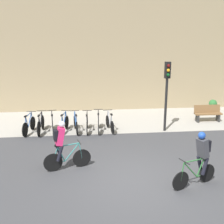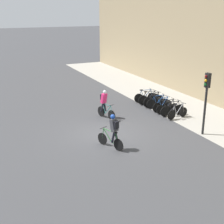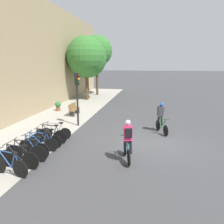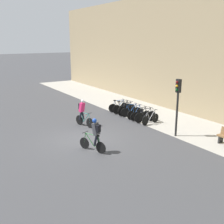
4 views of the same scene
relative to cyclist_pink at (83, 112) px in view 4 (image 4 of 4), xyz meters
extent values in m
plane|color=#3D3D3F|center=(2.35, -1.00, -0.95)|extent=(200.00, 200.00, 0.00)
cube|color=#A39E93|center=(2.35, 5.75, -0.94)|extent=(44.00, 4.50, 0.01)
cube|color=#9E8966|center=(2.35, 8.30, 3.57)|extent=(44.00, 0.60, 9.03)
cylinder|color=black|center=(0.65, 0.18, -0.62)|extent=(0.64, 0.21, 0.65)
cylinder|color=black|center=(-0.33, -0.09, -0.62)|extent=(0.64, 0.21, 0.65)
cylinder|color=teal|center=(0.32, 0.09, -0.34)|extent=(0.55, 0.19, 0.62)
cylinder|color=teal|center=(-0.04, -0.01, -0.35)|extent=(0.26, 0.11, 0.58)
cylinder|color=teal|center=(0.21, 0.06, -0.06)|extent=(0.73, 0.24, 0.07)
cylinder|color=teal|center=(-0.13, -0.04, -0.63)|extent=(0.40, 0.14, 0.05)
cylinder|color=teal|center=(-0.24, -0.07, -0.35)|extent=(0.21, 0.09, 0.56)
cylinder|color=teal|center=(0.61, 0.17, -0.33)|extent=(0.12, 0.07, 0.58)
cylinder|color=black|center=(0.57, 0.16, 0.00)|extent=(0.15, 0.45, 0.03)
cube|color=black|center=(-0.15, -0.04, -0.03)|extent=(0.21, 0.13, 0.06)
cube|color=#E52866|center=(-0.05, -0.02, 0.30)|extent=(0.39, 0.39, 0.63)
sphere|color=silver|center=(0.02, 0.01, 0.71)|extent=(0.27, 0.27, 0.22)
cylinder|color=black|center=(-0.07, -0.13, -0.28)|extent=(0.29, 0.18, 0.56)
cylinder|color=black|center=(-0.13, 0.08, -0.28)|extent=(0.26, 0.17, 0.56)
cube|color=black|center=(-0.19, -0.05, 0.35)|extent=(0.20, 0.29, 0.36)
cylinder|color=black|center=(3.59, -1.70, -0.64)|extent=(0.57, 0.26, 0.60)
cylinder|color=black|center=(4.59, -1.30, -0.64)|extent=(0.57, 0.26, 0.60)
cylinder|color=#2D6B33|center=(3.93, -1.57, -0.36)|extent=(0.56, 0.26, 0.62)
cylinder|color=#2D6B33|center=(4.30, -1.42, -0.38)|extent=(0.27, 0.14, 0.58)
cylinder|color=#2D6B33|center=(4.04, -1.52, -0.08)|extent=(0.76, 0.33, 0.07)
cylinder|color=#2D6B33|center=(4.39, -1.38, -0.65)|extent=(0.41, 0.19, 0.05)
cylinder|color=#2D6B33|center=(4.50, -1.34, -0.37)|extent=(0.22, 0.11, 0.56)
cylinder|color=#2D6B33|center=(3.63, -1.68, -0.35)|extent=(0.13, 0.08, 0.59)
cylinder|color=black|center=(3.67, -1.67, -0.02)|extent=(0.20, 0.44, 0.03)
cube|color=black|center=(4.41, -1.37, -0.05)|extent=(0.22, 0.15, 0.06)
cube|color=#3D3D42|center=(4.32, -1.41, 0.28)|extent=(0.42, 0.42, 0.63)
sphere|color=#1E47AD|center=(4.24, -1.44, 0.69)|extent=(0.29, 0.29, 0.22)
cylinder|color=black|center=(4.32, -1.29, -0.30)|extent=(0.30, 0.20, 0.56)
cylinder|color=black|center=(4.40, -1.49, -0.30)|extent=(0.26, 0.19, 0.56)
cube|color=black|center=(4.45, -1.36, 0.33)|extent=(0.23, 0.29, 0.36)
cylinder|color=black|center=(-1.78, 4.52, -0.61)|extent=(0.15, 0.66, 0.66)
cylinder|color=black|center=(-1.96, 3.53, -0.61)|extent=(0.15, 0.66, 0.66)
cylinder|color=#1E478C|center=(-1.85, 4.18, -0.33)|extent=(0.14, 0.55, 0.62)
cylinder|color=#1E478C|center=(-1.91, 3.82, -0.35)|extent=(0.09, 0.26, 0.58)
cylinder|color=#1E478C|center=(-1.87, 4.07, -0.05)|extent=(0.17, 0.74, 0.07)
cylinder|color=#1E478C|center=(-1.93, 3.73, -0.62)|extent=(0.10, 0.40, 0.05)
cylinder|color=#1E478C|center=(-1.95, 3.62, -0.34)|extent=(0.07, 0.21, 0.56)
cylinder|color=#1E478C|center=(-1.79, 4.48, -0.32)|extent=(0.06, 0.12, 0.58)
cylinder|color=black|center=(-1.80, 4.44, 0.01)|extent=(0.46, 0.11, 0.03)
cube|color=black|center=(-1.93, 3.71, -0.02)|extent=(0.11, 0.21, 0.06)
cylinder|color=black|center=(-1.30, 4.54, -0.59)|extent=(0.06, 0.70, 0.70)
cylinder|color=black|center=(-1.34, 3.51, -0.59)|extent=(0.06, 0.70, 0.70)
cylinder|color=black|center=(-1.32, 4.19, -0.31)|extent=(0.06, 0.57, 0.62)
cylinder|color=black|center=(-1.33, 3.81, -0.33)|extent=(0.05, 0.27, 0.58)
cylinder|color=black|center=(-1.32, 4.08, -0.03)|extent=(0.07, 0.77, 0.07)
cylinder|color=black|center=(-1.33, 3.71, -0.60)|extent=(0.05, 0.42, 0.05)
cylinder|color=black|center=(-1.34, 3.60, -0.32)|extent=(0.04, 0.22, 0.56)
cylinder|color=black|center=(-1.30, 4.50, -0.30)|extent=(0.04, 0.12, 0.59)
cylinder|color=black|center=(-1.31, 4.46, 0.03)|extent=(0.46, 0.05, 0.03)
cube|color=black|center=(-1.33, 3.69, 0.00)|extent=(0.09, 0.20, 0.06)
cylinder|color=black|center=(-0.84, 4.53, -0.59)|extent=(0.13, 0.72, 0.72)
cylinder|color=black|center=(-0.70, 3.52, -0.59)|extent=(0.13, 0.72, 0.72)
cylinder|color=black|center=(-0.79, 4.19, -0.30)|extent=(0.11, 0.56, 0.62)
cylinder|color=black|center=(-0.74, 3.81, -0.32)|extent=(0.07, 0.27, 0.58)
cylinder|color=black|center=(-0.78, 4.07, -0.02)|extent=(0.14, 0.76, 0.07)
cylinder|color=black|center=(-0.73, 3.72, -0.59)|extent=(0.08, 0.41, 0.05)
cylinder|color=black|center=(-0.72, 3.61, -0.31)|extent=(0.06, 0.22, 0.56)
cylinder|color=black|center=(-0.83, 4.49, -0.30)|extent=(0.05, 0.12, 0.59)
cylinder|color=black|center=(-0.82, 4.45, 0.03)|extent=(0.46, 0.09, 0.03)
cube|color=black|center=(-0.73, 3.70, 0.00)|extent=(0.10, 0.21, 0.06)
cylinder|color=black|center=(-0.12, 4.49, -0.61)|extent=(0.17, 0.66, 0.66)
cylinder|color=black|center=(-0.31, 3.56, -0.61)|extent=(0.17, 0.66, 0.66)
cylinder|color=#1E478C|center=(-0.19, 4.17, -0.33)|extent=(0.14, 0.52, 0.62)
cylinder|color=#1E478C|center=(-0.26, 3.83, -0.35)|extent=(0.09, 0.25, 0.58)
cylinder|color=#1E478C|center=(-0.21, 4.07, -0.05)|extent=(0.18, 0.70, 0.07)
cylinder|color=#1E478C|center=(-0.28, 3.75, -0.62)|extent=(0.11, 0.38, 0.05)
cylinder|color=#1E478C|center=(-0.30, 3.64, -0.34)|extent=(0.07, 0.20, 0.56)
cylinder|color=#1E478C|center=(-0.13, 4.45, -0.32)|extent=(0.06, 0.12, 0.58)
cylinder|color=black|center=(-0.14, 4.42, 0.01)|extent=(0.46, 0.12, 0.03)
cube|color=black|center=(-0.28, 3.73, -0.02)|extent=(0.12, 0.21, 0.06)
cylinder|color=black|center=(0.27, 4.52, -0.63)|extent=(0.12, 0.63, 0.63)
cylinder|color=black|center=(0.40, 3.52, -0.63)|extent=(0.12, 0.63, 0.63)
cylinder|color=#1E478C|center=(0.31, 4.18, -0.35)|extent=(0.11, 0.56, 0.62)
cylinder|color=#1E478C|center=(0.36, 3.81, -0.36)|extent=(0.07, 0.26, 0.58)
cylinder|color=#1E478C|center=(0.33, 4.07, -0.06)|extent=(0.14, 0.75, 0.07)
cylinder|color=#1E478C|center=(0.37, 3.72, -0.64)|extent=(0.09, 0.41, 0.05)
cylinder|color=#1E478C|center=(0.39, 3.61, -0.35)|extent=(0.06, 0.21, 0.56)
cylinder|color=#1E478C|center=(0.27, 4.48, -0.34)|extent=(0.05, 0.12, 0.58)
cylinder|color=black|center=(0.28, 4.44, -0.01)|extent=(0.46, 0.09, 0.03)
cube|color=black|center=(0.38, 3.70, -0.04)|extent=(0.11, 0.21, 0.06)
cylinder|color=black|center=(0.90, 4.55, -0.64)|extent=(0.05, 0.61, 0.61)
cylinder|color=black|center=(0.87, 3.50, -0.64)|extent=(0.05, 0.61, 0.61)
cylinder|color=black|center=(0.89, 4.19, -0.36)|extent=(0.06, 0.57, 0.62)
cylinder|color=black|center=(0.88, 3.80, -0.37)|extent=(0.05, 0.27, 0.58)
cylinder|color=black|center=(0.89, 4.08, -0.07)|extent=(0.06, 0.78, 0.07)
cylinder|color=black|center=(0.88, 3.71, -0.65)|extent=(0.05, 0.42, 0.05)
cylinder|color=black|center=(0.87, 3.59, -0.36)|extent=(0.04, 0.22, 0.56)
cylinder|color=black|center=(0.90, 4.50, -0.35)|extent=(0.04, 0.12, 0.59)
cylinder|color=black|center=(0.90, 4.46, -0.02)|extent=(0.46, 0.04, 0.03)
cube|color=black|center=(0.88, 3.69, -0.05)|extent=(0.09, 0.20, 0.06)
cylinder|color=black|center=(1.46, 4.54, -0.60)|extent=(0.07, 0.70, 0.70)
cylinder|color=black|center=(1.41, 3.51, -0.60)|extent=(0.07, 0.70, 0.70)
cylinder|color=black|center=(1.45, 4.19, -0.31)|extent=(0.07, 0.56, 0.62)
cylinder|color=black|center=(1.43, 3.81, -0.33)|extent=(0.05, 0.26, 0.58)
cylinder|color=black|center=(1.44, 4.08, -0.03)|extent=(0.08, 0.76, 0.07)
cylinder|color=black|center=(1.42, 3.72, -0.60)|extent=(0.05, 0.41, 0.05)
cylinder|color=black|center=(1.41, 3.60, -0.32)|extent=(0.04, 0.22, 0.56)
cylinder|color=black|center=(1.46, 4.49, -0.31)|extent=(0.04, 0.12, 0.59)
cylinder|color=black|center=(1.46, 4.45, 0.02)|extent=(0.46, 0.05, 0.03)
cube|color=black|center=(1.42, 3.70, -0.01)|extent=(0.09, 0.20, 0.06)
cylinder|color=black|center=(1.92, 4.52, -0.64)|extent=(0.13, 0.62, 0.62)
cylinder|color=black|center=(2.06, 3.53, -0.64)|extent=(0.13, 0.62, 0.62)
cylinder|color=#99999E|center=(1.97, 4.18, -0.35)|extent=(0.12, 0.55, 0.62)
cylinder|color=#99999E|center=(2.02, 3.82, -0.37)|extent=(0.08, 0.26, 0.58)
cylinder|color=#99999E|center=(1.98, 4.07, -0.07)|extent=(0.15, 0.74, 0.07)
cylinder|color=#99999E|center=(2.03, 3.73, -0.64)|extent=(0.09, 0.40, 0.05)
cylinder|color=#99999E|center=(2.05, 3.62, -0.36)|extent=(0.06, 0.21, 0.56)
cylinder|color=#99999E|center=(1.92, 4.48, -0.35)|extent=(0.05, 0.12, 0.58)
cylinder|color=black|center=(1.93, 4.44, -0.02)|extent=(0.46, 0.10, 0.03)
cube|color=black|center=(2.04, 3.71, -0.05)|extent=(0.11, 0.21, 0.06)
cylinder|color=black|center=(4.66, 3.72, 0.73)|extent=(0.12, 0.12, 3.34)
cube|color=black|center=(4.66, 3.72, 2.02)|extent=(0.26, 0.20, 0.76)
sphere|color=#590C0C|center=(4.66, 3.60, 2.23)|extent=(0.15, 0.15, 0.15)
sphere|color=orange|center=(4.66, 3.60, 2.02)|extent=(0.15, 0.15, 0.15)
sphere|color=#0C4719|center=(4.66, 3.60, 1.81)|extent=(0.15, 0.15, 0.15)
cube|color=#2D2D2D|center=(6.81, 4.95, -0.72)|extent=(0.08, 0.36, 0.45)
camera|label=1|loc=(0.81, -9.00, 3.54)|focal=45.00mm
camera|label=2|loc=(16.70, -7.29, 5.51)|focal=50.00mm
camera|label=3|loc=(-8.23, -0.90, 3.02)|focal=35.00mm
camera|label=4|loc=(15.84, -7.74, 4.55)|focal=45.00mm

